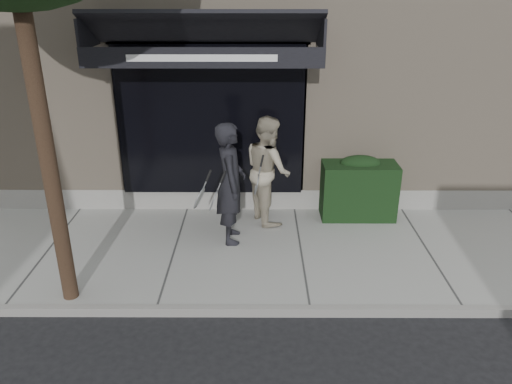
{
  "coord_description": "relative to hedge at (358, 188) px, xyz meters",
  "views": [
    {
      "loc": [
        -0.68,
        -6.94,
        4.04
      ],
      "look_at": [
        -0.71,
        0.6,
        0.85
      ],
      "focal_mm": 35.0,
      "sensor_mm": 36.0,
      "label": 1
    }
  ],
  "objects": [
    {
      "name": "curb",
      "position": [
        -1.1,
        -2.8,
        -0.59
      ],
      "size": [
        20.0,
        0.1,
        0.14
      ],
      "primitive_type": "cube",
      "color": "gray",
      "rests_on": "ground"
    },
    {
      "name": "pedestrian_back",
      "position": [
        -1.61,
        -0.15,
        0.4
      ],
      "size": [
        0.99,
        1.11,
        1.87
      ],
      "color": "#B0A48C",
      "rests_on": "sidewalk"
    },
    {
      "name": "hedge",
      "position": [
        0.0,
        0.0,
        0.0
      ],
      "size": [
        1.3,
        0.7,
        1.14
      ],
      "color": "black",
      "rests_on": "sidewalk"
    },
    {
      "name": "sidewalk",
      "position": [
        -1.1,
        -1.25,
        -0.6
      ],
      "size": [
        20.0,
        3.0,
        0.12
      ],
      "primitive_type": "cube",
      "color": "#9C9D98",
      "rests_on": "ground"
    },
    {
      "name": "pedestrian_front",
      "position": [
        -2.21,
        -0.92,
        0.44
      ],
      "size": [
        0.84,
        0.84,
        1.97
      ],
      "color": "black",
      "rests_on": "sidewalk"
    },
    {
      "name": "building_facade",
      "position": [
        -1.11,
        3.71,
        2.08
      ],
      "size": [
        14.3,
        8.04,
        5.64
      ],
      "color": "tan",
      "rests_on": "ground"
    },
    {
      "name": "ground",
      "position": [
        -1.1,
        -1.25,
        -0.66
      ],
      "size": [
        80.0,
        80.0,
        0.0
      ],
      "primitive_type": "plane",
      "color": "black",
      "rests_on": "ground"
    }
  ]
}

